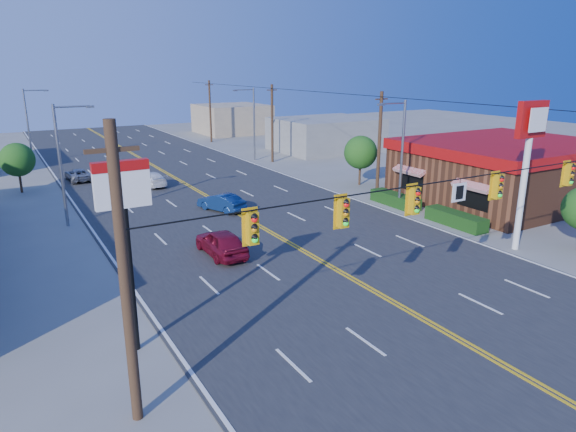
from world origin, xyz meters
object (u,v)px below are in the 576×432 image
kfc (504,171)px  car_silver (78,175)px  car_white (151,180)px  car_blue (221,203)px  signal_span (434,210)px  car_magenta (221,243)px  pizza_hut_sign (125,218)px  kfc_pylon (528,146)px

kfc → car_silver: bearing=139.1°
car_white → car_silver: bearing=-52.0°
car_blue → signal_span: bearing=69.7°
signal_span → car_blue: signal_span is taller
car_magenta → car_white: car_magenta is taller
car_magenta → car_white: 19.27m
pizza_hut_sign → car_silver: 32.73m
kfc_pylon → car_white: 30.64m
kfc_pylon → car_blue: (-11.70, 16.08, -5.40)m
kfc_pylon → signal_span: bearing=-160.2°
signal_span → kfc: signal_span is taller
signal_span → car_silver: 37.40m
kfc_pylon → car_blue: kfc_pylon is taller
kfc → car_blue: bearing=158.6°
car_blue → car_silver: bearing=-87.3°
signal_span → car_magenta: size_ratio=5.58×
car_magenta → car_blue: car_magenta is taller
kfc → car_magenta: 24.29m
kfc_pylon → car_magenta: bearing=153.8°
car_silver → pizza_hut_sign: bearing=81.0°
signal_span → car_magenta: signal_span is taller
pizza_hut_sign → kfc_pylon: bearing=0.0°
signal_span → kfc_pylon: 11.87m
car_silver → kfc_pylon: bearing=116.8°
car_magenta → car_silver: 25.01m
pizza_hut_sign → car_magenta: (6.67, 7.56, -4.44)m
car_blue → car_silver: (-7.41, 16.20, -0.08)m
signal_span → kfc_pylon: size_ratio=2.86×
car_white → car_magenta: bearing=80.1°
car_silver → kfc: bearing=135.2°
signal_span → pizza_hut_sign: bearing=159.8°
car_white → kfc_pylon: bearing=111.8°
car_magenta → car_white: bearing=-94.6°
pizza_hut_sign → car_magenta: bearing=48.6°
pizza_hut_sign → car_magenta: 11.01m
signal_span → pizza_hut_sign: signal_span is taller
car_white → kfc: bearing=134.9°
car_white → car_silver: (-5.23, 5.50, -0.06)m
kfc_pylon → car_silver: bearing=120.6°
signal_span → car_white: size_ratio=5.73×
car_magenta → car_silver: (-3.78, 24.72, -0.18)m
kfc_pylon → pizza_hut_sign: bearing=180.0°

